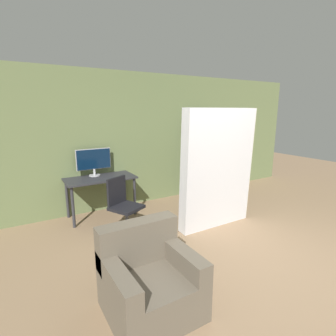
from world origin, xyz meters
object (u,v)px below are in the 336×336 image
(office_chair, at_px, (124,211))
(armchair, at_px, (149,280))
(bookshelf, at_px, (197,156))
(monitor, at_px, (94,160))
(mattress_near, at_px, (218,169))

(office_chair, relative_size, armchair, 1.07)
(bookshelf, xyz_separation_m, armchair, (-2.69, -2.79, -0.59))
(monitor, bearing_deg, armchair, -95.53)
(office_chair, xyz_separation_m, armchair, (-0.43, -1.73, -0.04))
(mattress_near, bearing_deg, monitor, 135.24)
(mattress_near, xyz_separation_m, armchair, (-1.89, -1.16, -0.68))
(office_chair, bearing_deg, armchair, -103.90)
(office_chair, xyz_separation_m, bookshelf, (2.26, 1.06, 0.55))
(mattress_near, bearing_deg, bookshelf, 63.78)
(mattress_near, bearing_deg, office_chair, 158.62)
(bookshelf, bearing_deg, mattress_near, -116.22)
(office_chair, distance_m, mattress_near, 1.69)
(monitor, distance_m, bookshelf, 2.43)
(office_chair, height_order, mattress_near, mattress_near)
(office_chair, height_order, armchair, office_chair)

